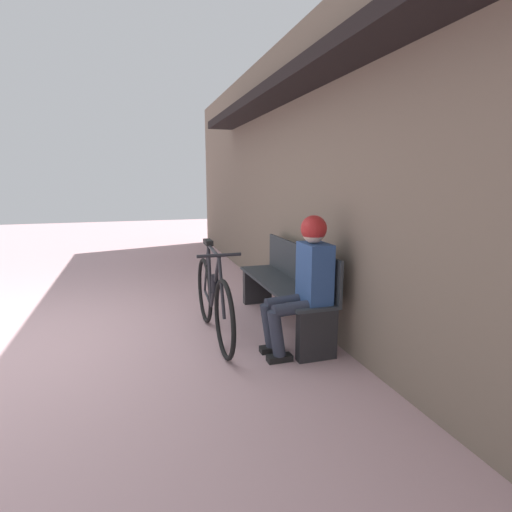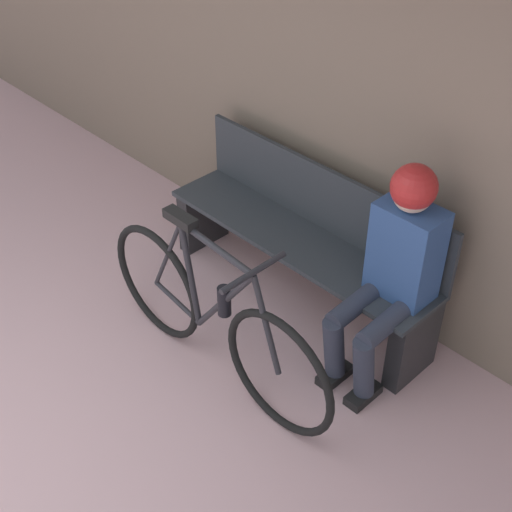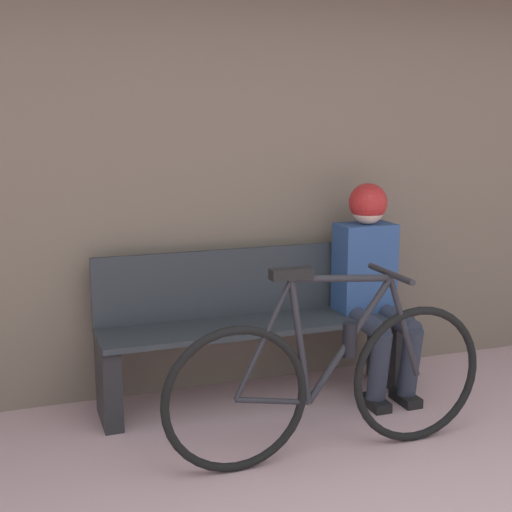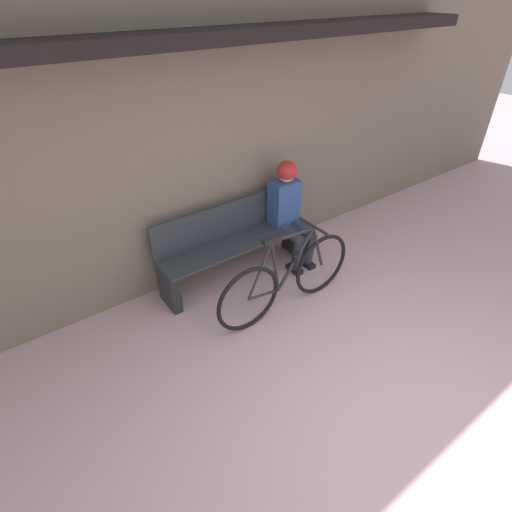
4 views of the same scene
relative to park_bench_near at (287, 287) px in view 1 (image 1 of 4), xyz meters
name	(u,v)px [view 1 (image 1 of 4)]	position (x,y,z in m)	size (l,w,h in m)	color
ground_plane	(22,351)	(-0.11, -2.58, -0.43)	(24.00, 24.00, 0.00)	#C69EA3
storefront_wall	(312,169)	(-0.11, 0.31, 1.24)	(12.00, 0.56, 3.20)	#756656
park_bench_near	(287,287)	(0.00, 0.00, 0.00)	(1.82, 0.42, 0.88)	#2D3338
bicycle	(213,300)	(0.10, -0.81, -0.03)	(1.68, 0.40, 0.96)	black
person_seated	(305,275)	(0.70, -0.10, 0.30)	(0.34, 0.59, 1.26)	#2D3342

